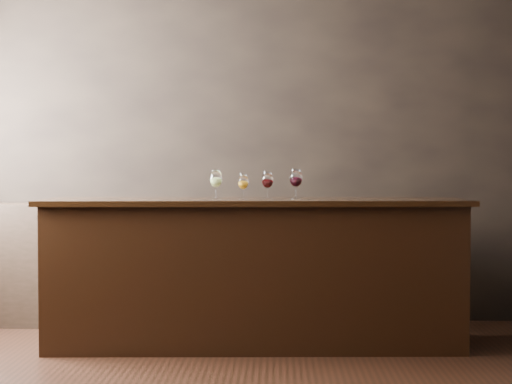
{
  "coord_description": "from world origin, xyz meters",
  "views": [
    {
      "loc": [
        0.5,
        -3.83,
        1.31
      ],
      "look_at": [
        0.35,
        1.35,
        1.13
      ],
      "focal_mm": 50.0,
      "sensor_mm": 36.0,
      "label": 1
    }
  ],
  "objects_px": {
    "glass_white": "(216,179)",
    "glass_amber": "(243,182)",
    "back_bar_shelf": "(140,264)",
    "glass_red_a": "(268,181)",
    "glass_red_b": "(296,179)",
    "bar_counter": "(254,275)"
  },
  "relations": [
    {
      "from": "back_bar_shelf",
      "to": "glass_red_a",
      "type": "bearing_deg",
      "value": -32.63
    },
    {
      "from": "bar_counter",
      "to": "glass_amber",
      "type": "height_order",
      "value": "glass_amber"
    },
    {
      "from": "back_bar_shelf",
      "to": "glass_red_b",
      "type": "xyz_separation_m",
      "value": [
        1.27,
        -0.69,
        0.72
      ]
    },
    {
      "from": "back_bar_shelf",
      "to": "glass_red_a",
      "type": "height_order",
      "value": "glass_red_a"
    },
    {
      "from": "glass_white",
      "to": "glass_amber",
      "type": "bearing_deg",
      "value": -3.22
    },
    {
      "from": "glass_red_a",
      "to": "glass_red_b",
      "type": "relative_size",
      "value": 0.9
    },
    {
      "from": "glass_white",
      "to": "glass_amber",
      "type": "relative_size",
      "value": 1.18
    },
    {
      "from": "glass_red_a",
      "to": "glass_red_b",
      "type": "xyz_separation_m",
      "value": [
        0.21,
        -0.01,
        0.01
      ]
    },
    {
      "from": "back_bar_shelf",
      "to": "glass_red_b",
      "type": "distance_m",
      "value": 1.62
    },
    {
      "from": "bar_counter",
      "to": "glass_amber",
      "type": "bearing_deg",
      "value": -156.26
    },
    {
      "from": "back_bar_shelf",
      "to": "glass_red_b",
      "type": "height_order",
      "value": "glass_red_b"
    },
    {
      "from": "glass_white",
      "to": "glass_red_a",
      "type": "xyz_separation_m",
      "value": [
        0.37,
        0.02,
        -0.01
      ]
    },
    {
      "from": "bar_counter",
      "to": "glass_white",
      "type": "bearing_deg",
      "value": -176.37
    },
    {
      "from": "back_bar_shelf",
      "to": "glass_white",
      "type": "height_order",
      "value": "glass_white"
    },
    {
      "from": "glass_red_a",
      "to": "glass_amber",
      "type": "bearing_deg",
      "value": -169.61
    },
    {
      "from": "back_bar_shelf",
      "to": "glass_red_a",
      "type": "xyz_separation_m",
      "value": [
        1.07,
        -0.68,
        0.71
      ]
    },
    {
      "from": "bar_counter",
      "to": "back_bar_shelf",
      "type": "distance_m",
      "value": 1.19
    },
    {
      "from": "back_bar_shelf",
      "to": "glass_white",
      "type": "relative_size",
      "value": 13.12
    },
    {
      "from": "back_bar_shelf",
      "to": "glass_red_a",
      "type": "relative_size",
      "value": 14.21
    },
    {
      "from": "bar_counter",
      "to": "glass_red_a",
      "type": "bearing_deg",
      "value": -6.01
    },
    {
      "from": "glass_white",
      "to": "glass_red_b",
      "type": "relative_size",
      "value": 0.98
    },
    {
      "from": "glass_red_b",
      "to": "back_bar_shelf",
      "type": "bearing_deg",
      "value": 151.59
    }
  ]
}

